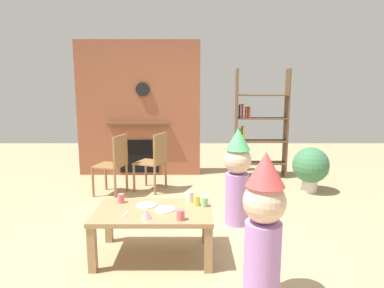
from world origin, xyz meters
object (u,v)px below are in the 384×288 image
paper_plate_front (163,209)px  paper_cup_near_left (203,202)px  birthday_cake_slice (145,214)px  paper_plate_rear (145,205)px  bookshelf (256,127)px  paper_cup_far_left (195,201)px  paper_cup_near_right (189,197)px  paper_cup_far_right (179,215)px  dining_chair_left (114,161)px  paper_cup_center (120,198)px  child_with_cone_hat (262,223)px  potted_plant_tall (309,166)px  coffee_table (152,217)px  child_in_pink (236,174)px  dining_chair_middle (154,158)px

paper_plate_front → paper_cup_near_left: bearing=14.9°
birthday_cake_slice → paper_plate_rear: bearing=98.1°
paper_cup_near_left → bookshelf: bearing=69.7°
bookshelf → paper_cup_far_left: 2.98m
paper_cup_near_right → paper_cup_far_right: 0.47m
paper_plate_rear → paper_plate_front: bearing=-30.5°
dining_chair_left → paper_cup_far_right: bearing=132.6°
paper_cup_center → paper_cup_near_right: bearing=2.1°
paper_cup_far_right → child_with_cone_hat: (0.62, -0.42, 0.10)m
paper_cup_near_right → paper_plate_rear: size_ratio=0.56×
child_with_cone_hat → paper_cup_far_left: bearing=-21.8°
child_with_cone_hat → paper_cup_near_right: bearing=-21.6°
paper_cup_near_right → paper_cup_center: size_ratio=1.20×
bookshelf → paper_cup_center: 3.27m
paper_cup_far_left → child_with_cone_hat: size_ratio=0.08×
paper_plate_rear → birthday_cake_slice: birthday_cake_slice is taller
paper_cup_near_right → potted_plant_tall: size_ratio=0.15×
coffee_table → child_in_pink: bearing=40.7°
bookshelf → paper_cup_far_left: size_ratio=20.59×
dining_chair_middle → potted_plant_tall: 2.37m
paper_plate_front → child_with_cone_hat: (0.78, -0.66, 0.14)m
paper_cup_near_left → child_with_cone_hat: (0.41, -0.76, 0.10)m
paper_plate_rear → paper_cup_far_right: bearing=-45.1°
bookshelf → dining_chair_middle: size_ratio=2.11×
paper_cup_far_right → paper_plate_rear: paper_cup_far_right is taller
child_in_pink → potted_plant_tall: size_ratio=1.64×
child_in_pink → birthday_cake_slice: bearing=5.9°
bookshelf → paper_cup_near_right: bearing=-113.8°
paper_cup_center → paper_cup_near_left: bearing=-7.2°
dining_chair_middle → paper_cup_near_left: bearing=131.8°
paper_cup_far_right → coffee_table: bearing=137.8°
paper_cup_center → paper_cup_far_left: paper_cup_far_left is taller
paper_cup_near_left → dining_chair_left: 2.14m
paper_cup_near_left → birthday_cake_slice: (-0.52, -0.31, -0.00)m
paper_plate_rear → dining_chair_left: bearing=111.9°
child_with_cone_hat → paper_plate_rear: bearing=-1.7°
paper_plate_front → paper_plate_rear: (-0.19, 0.11, 0.00)m
bookshelf → paper_cup_near_left: bookshelf is taller
bookshelf → paper_cup_center: bearing=-124.7°
paper_cup_center → dining_chair_left: size_ratio=0.10×
paper_cup_center → paper_plate_rear: paper_cup_center is taller
dining_chair_left → bookshelf: bearing=-139.6°
birthday_cake_slice → child_with_cone_hat: (0.92, -0.45, 0.10)m
paper_cup_far_left → paper_plate_front: size_ratio=0.49×
paper_cup_center → child_in_pink: bearing=24.6°
paper_plate_rear → potted_plant_tall: bearing=39.7°
child_with_cone_hat → child_in_pink: 1.42m
coffee_table → dining_chair_middle: bearing=95.8°
paper_cup_near_left → birthday_cake_slice: paper_cup_near_left is taller
paper_cup_near_left → paper_cup_center: paper_cup_near_left is taller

